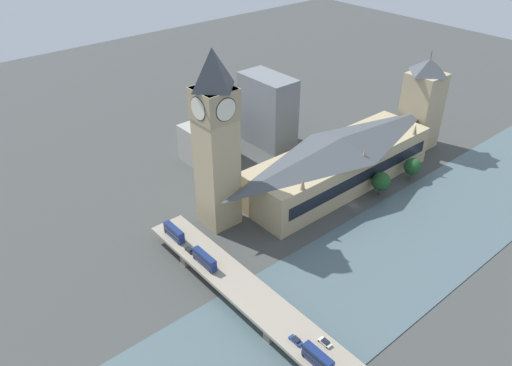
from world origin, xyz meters
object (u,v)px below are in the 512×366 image
(clock_tower, at_px, (216,136))
(double_decker_bus_lead, at_px, (174,232))
(car_southbound_lead, at_px, (296,340))
(road_bridge, at_px, (280,322))
(double_decker_bus_mid, at_px, (318,358))
(parliament_hall, at_px, (340,161))
(car_northbound_lead, at_px, (190,250))
(car_southbound_mid, at_px, (325,342))
(victoria_tower, at_px, (422,104))
(double_decker_bus_rear, at_px, (205,259))

(clock_tower, distance_m, double_decker_bus_lead, 39.23)
(clock_tower, relative_size, car_southbound_lead, 16.27)
(road_bridge, distance_m, double_decker_bus_mid, 19.64)
(parliament_hall, height_order, double_decker_bus_lead, parliament_hall)
(parliament_hall, xyz_separation_m, road_bridge, (-47.73, 80.82, -6.90))
(clock_tower, distance_m, road_bridge, 72.42)
(double_decker_bus_mid, xyz_separation_m, car_northbound_lead, (64.03, -0.33, -2.05))
(parliament_hall, xyz_separation_m, double_decker_bus_mid, (-66.67, 84.23, -2.98))
(parliament_hall, bearing_deg, car_southbound_mid, 129.24)
(clock_tower, bearing_deg, victoria_tower, -95.83)
(parliament_hall, distance_m, double_decker_bus_rear, 84.84)
(clock_tower, relative_size, double_decker_bus_rear, 6.33)
(double_decker_bus_lead, relative_size, car_southbound_mid, 2.61)
(double_decker_bus_mid, height_order, car_northbound_lead, double_decker_bus_mid)
(car_southbound_lead, bearing_deg, victoria_tower, -68.37)
(road_bridge, height_order, car_southbound_mid, car_southbound_mid)
(double_decker_bus_mid, bearing_deg, victoria_tower, -65.30)
(car_northbound_lead, bearing_deg, victoria_tower, -88.93)
(parliament_hall, xyz_separation_m, car_southbound_mid, (-63.11, 77.28, -5.03))
(parliament_hall, bearing_deg, car_northbound_lead, 91.80)
(victoria_tower, distance_m, double_decker_bus_mid, 160.33)
(road_bridge, relative_size, double_decker_bus_mid, 12.94)
(parliament_hall, relative_size, double_decker_bus_rear, 8.48)
(double_decker_bus_mid, height_order, car_southbound_lead, double_decker_bus_mid)
(double_decker_bus_lead, xyz_separation_m, car_southbound_mid, (-70.85, -6.48, -2.01))
(victoria_tower, distance_m, car_southbound_lead, 155.90)
(car_northbound_lead, distance_m, car_southbound_mid, 60.83)
(double_decker_bus_rear, bearing_deg, clock_tower, -45.00)
(car_southbound_lead, height_order, car_southbound_mid, car_southbound_lead)
(clock_tower, height_order, double_decker_bus_lead, clock_tower)
(road_bridge, height_order, double_decker_bus_mid, double_decker_bus_mid)
(car_southbound_lead, bearing_deg, clock_tower, -18.97)
(parliament_hall, relative_size, double_decker_bus_lead, 8.88)
(victoria_tower, bearing_deg, parliament_hall, 90.05)
(double_decker_bus_lead, height_order, car_southbound_lead, double_decker_bus_lead)
(car_northbound_lead, bearing_deg, clock_tower, -58.53)
(clock_tower, relative_size, car_northbound_lead, 18.32)
(road_bridge, distance_m, car_southbound_mid, 15.89)
(double_decker_bus_mid, xyz_separation_m, car_southbound_lead, (9.58, -0.95, -2.04))
(clock_tower, xyz_separation_m, car_southbound_lead, (-69.43, 23.86, -32.41))
(parliament_hall, xyz_separation_m, double_decker_bus_lead, (7.74, 83.75, -3.02))
(double_decker_bus_mid, bearing_deg, double_decker_bus_lead, -0.37)
(clock_tower, relative_size, double_decker_bus_mid, 7.10)
(parliament_hall, distance_m, car_southbound_mid, 99.90)
(clock_tower, bearing_deg, parliament_hall, -101.74)
(car_southbound_mid, bearing_deg, double_decker_bus_mid, 117.13)
(parliament_hall, xyz_separation_m, clock_tower, (12.35, 59.41, 27.40))
(clock_tower, bearing_deg, car_southbound_mid, 166.68)
(double_decker_bus_mid, relative_size, double_decker_bus_rear, 0.89)
(double_decker_bus_rear, relative_size, car_southbound_mid, 2.73)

